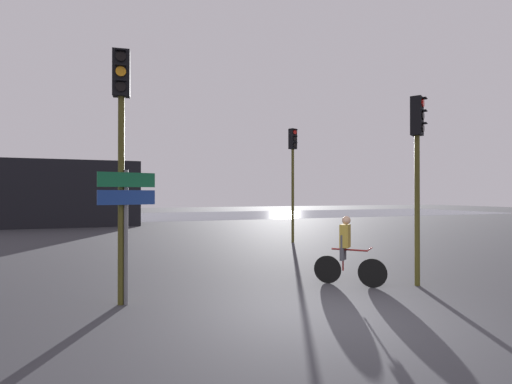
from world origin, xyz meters
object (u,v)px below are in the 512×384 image
Objects in this scene: traffic_light_far_right at (293,164)px; traffic_light_near_left at (121,129)px; distant_building at (48,194)px; cyclist at (347,250)px; direction_sign_post at (127,212)px; traffic_light_near_right at (417,154)px.

traffic_light_near_left is (-7.45, -7.91, -0.08)m from traffic_light_far_right.
distant_building is at bearing -70.15° from traffic_light_far_right.
traffic_light_far_right reaches higher than cyclist.
traffic_light_near_right is at bearing 159.39° from direction_sign_post.
distant_building is 4.50× the size of direction_sign_post.
distant_building is at bearing -100.40° from traffic_light_near_right.
cyclist is at bearing -175.11° from traffic_light_near_left.
direction_sign_post is (0.10, -0.07, -1.60)m from traffic_light_near_left.
traffic_light_far_right is 1.94× the size of direction_sign_post.
direction_sign_post is 1.60× the size of cyclist.
traffic_light_far_right is 8.76m from cyclist.
distant_building is 2.65× the size of traffic_light_near_right.
traffic_light_far_right is at bearing -150.64° from cyclist.
traffic_light_near_right is (10.58, -22.34, 0.88)m from distant_building.
distant_building reaches higher than cyclist.
traffic_light_near_left reaches higher than cyclist.
distant_building is 22.03m from traffic_light_near_left.
traffic_light_far_right is 10.98m from direction_sign_post.
distant_building reaches higher than direction_sign_post.
traffic_light_near_right is 1.70× the size of direction_sign_post.
traffic_light_near_right reaches higher than cyclist.
distant_building is at bearing -111.06° from cyclist.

